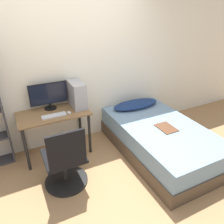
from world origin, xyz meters
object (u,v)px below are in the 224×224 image
office_chair (66,164)px  keyboard (54,116)px  bed (160,139)px  monitor (49,95)px  pc_tower (77,95)px

office_chair → keyboard: bearing=85.6°
bed → keyboard: bearing=157.9°
office_chair → keyboard: (0.05, 0.66, 0.39)m
monitor → keyboard: bearing=-92.6°
monitor → keyboard: monitor is taller
monitor → pc_tower: monitor is taller
keyboard → pc_tower: (0.42, 0.18, 0.19)m
monitor → pc_tower: bearing=-15.7°
keyboard → pc_tower: size_ratio=0.87×
office_chair → pc_tower: size_ratio=2.26×
office_chair → monitor: size_ratio=1.60×
bed → keyboard: 1.70m
bed → monitor: bearing=148.8°
bed → monitor: 1.89m
office_chair → monitor: monitor is taller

